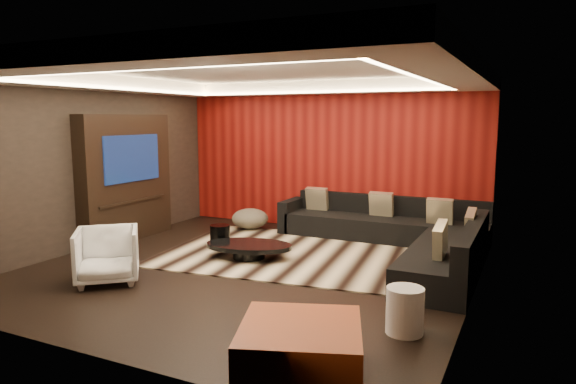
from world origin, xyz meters
The scene contains 26 objects.
floor centered at (0.00, 0.00, -0.01)m, with size 6.00×6.00×0.02m, color black.
ceiling centered at (0.00, 0.00, 2.81)m, with size 6.00×6.00×0.02m, color silver.
wall_back centered at (0.00, 3.01, 1.40)m, with size 6.00×0.02×2.80m, color black.
wall_left centered at (-3.01, 0.00, 1.40)m, with size 0.02×6.00×2.80m, color black.
wall_right centered at (3.01, 0.00, 1.40)m, with size 0.02×6.00×2.80m, color black.
red_feature_wall centered at (0.00, 2.97, 1.40)m, with size 5.98×0.05×2.78m, color #6B0C0A.
soffit_back centered at (0.00, 2.70, 2.69)m, with size 6.00×0.60×0.22m, color silver.
soffit_front centered at (0.00, -2.70, 2.69)m, with size 6.00×0.60×0.22m, color silver.
soffit_left centered at (-2.70, 0.00, 2.69)m, with size 0.60×4.80×0.22m, color silver.
soffit_right centered at (2.70, 0.00, 2.69)m, with size 0.60×4.80×0.22m, color silver.
cove_back centered at (0.00, 2.36, 2.60)m, with size 4.80×0.08×0.04m, color #FFD899.
cove_front centered at (0.00, -2.36, 2.60)m, with size 4.80×0.08×0.04m, color #FFD899.
cove_left centered at (-2.36, 0.00, 2.60)m, with size 0.08×4.80×0.04m, color #FFD899.
cove_right centered at (2.36, 0.00, 2.60)m, with size 0.08×4.80×0.04m, color #FFD899.
tv_surround centered at (-2.85, 0.60, 1.10)m, with size 0.30×2.00×2.20m, color black.
tv_screen centered at (-2.69, 0.60, 1.45)m, with size 0.04×1.30×0.80m, color black.
tv_shelf centered at (-2.69, 0.60, 0.70)m, with size 0.04×1.60×0.04m, color black.
rug centered at (0.23, 1.01, 0.01)m, with size 4.00×3.00×0.02m, color beige.
coffee_table centered at (-0.27, 0.41, 0.13)m, with size 1.33×1.33×0.22m, color black.
drum_stool centered at (-1.00, 0.73, 0.21)m, with size 0.33×0.33×0.39m, color black.
striped_pouf centered at (-1.32, 2.26, 0.21)m, with size 0.70×0.70×0.39m, color #B5AB8C.
white_side_table centered at (2.50, -1.27, 0.23)m, with size 0.38×0.38×0.47m, color white.
orange_ottoman centered at (1.91, -2.50, 0.22)m, with size 1.00×1.00×0.44m, color #AD3F16.
armchair centered at (-1.39, -1.35, 0.36)m, with size 0.77×0.79×0.72m, color silver.
sectional_sofa centered at (1.73, 1.86, 0.26)m, with size 3.65×3.50×0.75m.
throw_pillows centered at (1.73, 1.89, 0.62)m, with size 3.19×2.79×0.50m.
Camera 1 is at (3.58, -6.18, 2.14)m, focal length 32.00 mm.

